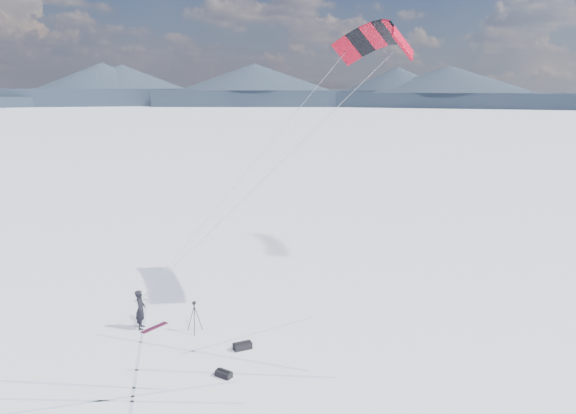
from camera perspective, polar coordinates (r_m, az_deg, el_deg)
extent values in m
plane|color=white|center=(24.58, -13.64, -14.07)|extent=(1800.00, 1800.00, 0.00)
cube|color=black|center=(338.37, 18.75, 10.26)|extent=(152.40, 113.97, 6.89)
cone|color=black|center=(338.31, 18.79, 10.84)|extent=(87.43, 87.43, 8.00)
cube|color=black|center=(341.47, -0.37, 10.90)|extent=(155.54, 70.36, 6.89)
cone|color=black|center=(341.41, -0.38, 11.47)|extent=(74.14, 74.14, 8.00)
cube|color=black|center=(342.14, -19.40, 10.23)|extent=(155.54, 70.36, 6.89)
cone|color=black|center=(342.08, -19.44, 10.80)|extent=(74.14, 74.14, 8.00)
cube|color=#A8B7D1|center=(23.59, -22.27, -15.83)|extent=(3.52, 7.29, 0.01)
cube|color=#A8B7D1|center=(25.30, -17.26, -13.49)|extent=(6.45, 7.79, 0.01)
cube|color=#A8B7D1|center=(27.20, -13.00, -11.38)|extent=(11.66, 3.07, 0.01)
cube|color=#A8B7D1|center=(22.01, -9.28, -17.15)|extent=(1.27, 5.91, 0.01)
cube|color=#A8B7D1|center=(24.09, -5.14, -14.31)|extent=(6.52, 4.83, 0.01)
cube|color=#A8B7D1|center=(26.31, -1.75, -11.89)|extent=(8.85, 4.87, 0.01)
imported|color=black|center=(26.82, -14.65, -11.83)|extent=(0.48, 0.69, 1.82)
cube|color=maroon|center=(26.71, -13.42, -11.82)|extent=(1.19, 1.17, 0.04)
cylinder|color=black|center=(25.81, -9.09, -11.08)|extent=(0.38, 0.21, 1.22)
cylinder|color=black|center=(25.83, -9.83, -11.09)|extent=(0.36, 0.25, 1.22)
cylinder|color=black|center=(25.56, -9.49, -11.34)|extent=(0.05, 0.41, 1.22)
cylinder|color=black|center=(25.57, -9.50, -10.29)|extent=(0.04, 0.04, 0.37)
cube|color=black|center=(25.48, -9.52, -9.78)|extent=(0.10, 0.10, 0.05)
cube|color=black|center=(25.44, -9.53, -9.58)|extent=(0.17, 0.15, 0.11)
cylinder|color=black|center=(25.53, -9.53, -9.50)|extent=(0.07, 0.11, 0.07)
cube|color=black|center=(24.12, -4.64, -13.90)|extent=(0.83, 0.55, 0.28)
cylinder|color=black|center=(24.05, -4.65, -13.55)|extent=(0.71, 0.27, 0.07)
cube|color=black|center=(22.16, -6.54, -16.50)|extent=(0.68, 0.66, 0.24)
cylinder|color=black|center=(22.10, -6.55, -16.19)|extent=(0.50, 0.46, 0.07)
cube|color=#B2081D|center=(25.71, 11.57, 15.99)|extent=(1.38, 1.08, 1.55)
cube|color=black|center=(26.61, 11.39, 16.67)|extent=(1.21, 1.16, 1.41)
cube|color=#B2081D|center=(27.53, 10.80, 17.02)|extent=(1.10, 1.19, 1.26)
cube|color=black|center=(28.42, 9.89, 17.05)|extent=(1.26, 1.18, 1.11)
cube|color=#B2081D|center=(29.22, 8.73, 16.79)|extent=(1.41, 1.15, 1.26)
cube|color=black|center=(29.89, 7.41, 16.27)|extent=(1.54, 1.06, 1.41)
cube|color=#B2081D|center=(30.40, 6.01, 15.53)|extent=(1.64, 0.92, 1.55)
cylinder|color=gray|center=(24.72, -1.95, 3.36)|extent=(11.70, 0.45, 11.22)
cylinder|color=gray|center=(27.25, -3.77, 4.16)|extent=(10.66, 4.87, 11.22)
cylinder|color=black|center=(26.31, -14.81, -9.16)|extent=(0.55, 0.14, 0.03)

